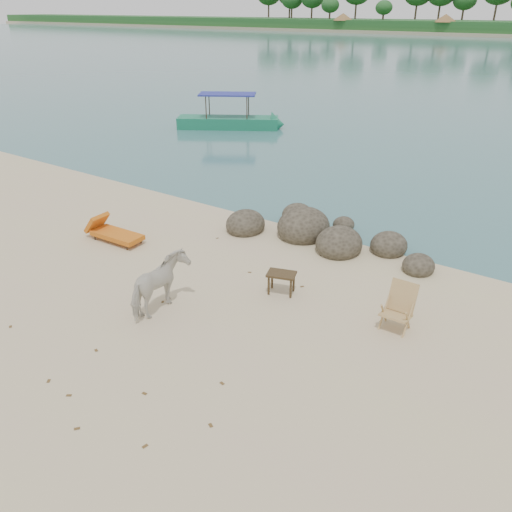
# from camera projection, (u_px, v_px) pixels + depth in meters

# --- Properties ---
(boulders) EXTENTS (6.43, 2.94, 1.19)m
(boulders) POSITION_uv_depth(u_px,v_px,m) (316.00, 233.00, 15.15)
(boulders) COLOR #312B20
(boulders) RESTS_ON ground
(cow) EXTENTS (0.89, 1.66, 1.35)m
(cow) POSITION_uv_depth(u_px,v_px,m) (160.00, 286.00, 11.39)
(cow) COLOR silver
(cow) RESTS_ON ground
(side_table) EXTENTS (0.79, 0.63, 0.55)m
(side_table) POSITION_uv_depth(u_px,v_px,m) (281.00, 284.00, 12.27)
(side_table) COLOR #342714
(side_table) RESTS_ON ground
(lounge_chair) EXTENTS (2.09, 0.80, 0.62)m
(lounge_chair) POSITION_uv_depth(u_px,v_px,m) (117.00, 233.00, 14.97)
(lounge_chair) COLOR orange
(lounge_chair) RESTS_ON ground
(deck_chair) EXTENTS (0.66, 0.72, 1.02)m
(deck_chair) POSITION_uv_depth(u_px,v_px,m) (397.00, 310.00, 10.80)
(deck_chair) COLOR tan
(deck_chair) RESTS_ON ground
(boat_near) EXTENTS (6.38, 4.61, 3.19)m
(boat_near) POSITION_uv_depth(u_px,v_px,m) (227.00, 99.00, 28.69)
(boat_near) COLOR #18714F
(boat_near) RESTS_ON water
(dead_leaves) EXTENTS (5.85, 7.53, 0.00)m
(dead_leaves) POSITION_uv_depth(u_px,v_px,m) (146.00, 344.00, 10.57)
(dead_leaves) COLOR brown
(dead_leaves) RESTS_ON ground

